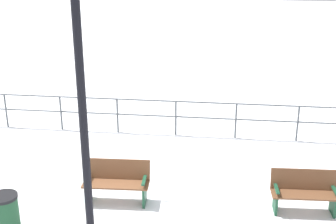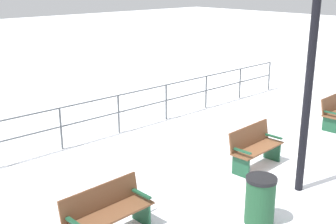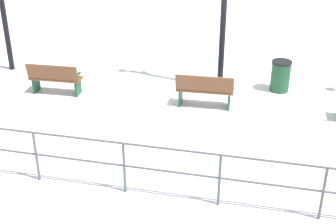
% 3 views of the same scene
% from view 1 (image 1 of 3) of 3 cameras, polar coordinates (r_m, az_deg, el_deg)
% --- Properties ---
extents(ground_plane, '(80.00, 80.00, 0.00)m').
position_cam_1_polar(ground_plane, '(10.42, -6.32, -10.96)').
color(ground_plane, white).
rests_on(ground_plane, ground).
extents(bench_second, '(0.60, 1.47, 0.93)m').
position_cam_1_polar(bench_second, '(10.20, -6.42, -8.57)').
color(bench_second, brown).
rests_on(bench_second, ground).
extents(bench_third, '(0.57, 1.42, 0.90)m').
position_cam_1_polar(bench_third, '(10.22, 16.60, -9.44)').
color(bench_third, brown).
rests_on(bench_third, ground).
extents(lamppost_middle, '(0.24, 0.91, 5.24)m').
position_cam_1_polar(lamppost_middle, '(8.09, -10.84, 4.09)').
color(lamppost_middle, black).
rests_on(lamppost_middle, ground).
extents(waterfront_railing, '(0.05, 12.36, 1.08)m').
position_cam_1_polar(waterfront_railing, '(13.58, -2.71, 0.12)').
color(waterfront_railing, '#4C5156').
rests_on(waterfront_railing, ground).
extents(trash_bin, '(0.53, 0.53, 0.86)m').
position_cam_1_polar(trash_bin, '(9.63, -19.51, -11.96)').
color(trash_bin, '#1E4C2D').
rests_on(trash_bin, ground).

